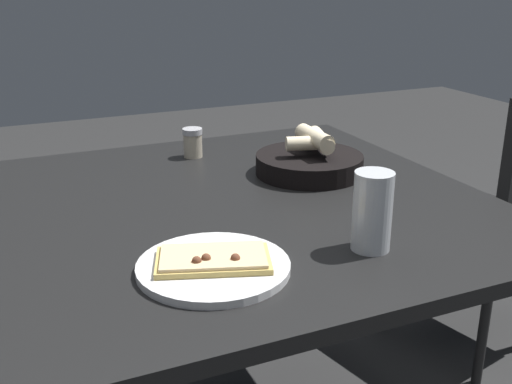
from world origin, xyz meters
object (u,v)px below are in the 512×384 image
Objects in this scene: pizza_plate at (213,265)px; bread_basket at (311,161)px; beer_glass at (372,216)px; dining_table at (230,224)px; pepper_shaker at (193,144)px; chair_near at (503,207)px.

bread_basket reaches higher than pizza_plate.
bread_basket is at bearing 75.46° from beer_glass.
bread_basket is (0.25, 0.10, 0.09)m from dining_table.
pizza_plate is 3.32× the size of pepper_shaker.
beer_glass is at bearing -104.54° from bread_basket.
pepper_shaker is at bearing 130.33° from bread_basket.
bread_basket is (0.40, 0.39, 0.02)m from pizza_plate.
pizza_plate is 1.19m from chair_near.
bread_basket is at bearing 44.49° from pizza_plate.
pizza_plate is 0.30× the size of chair_near.
chair_near is (1.09, 0.42, -0.22)m from pizza_plate.
chair_near is at bearing 29.53° from beer_glass.
chair_near is (0.69, 0.03, -0.24)m from bread_basket.
pepper_shaker is (-0.22, 0.26, 0.00)m from bread_basket.
dining_table is 14.08× the size of pepper_shaker.
dining_table is at bearing -95.62° from pepper_shaker.
chair_near reaches higher than dining_table.
pepper_shaker is at bearing 98.94° from beer_glass.
beer_glass reaches higher than pepper_shaker.
dining_table is at bearing -172.43° from chair_near.
chair_near reaches higher than pepper_shaker.
dining_table is 0.38m from beer_glass.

